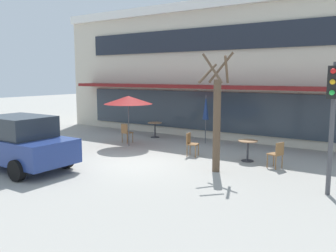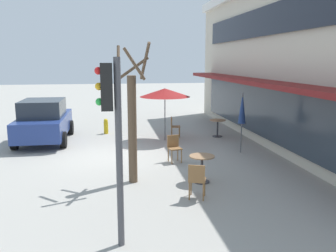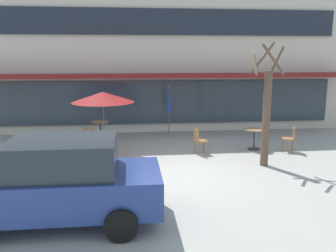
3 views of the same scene
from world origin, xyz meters
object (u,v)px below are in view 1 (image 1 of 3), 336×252
Objects in this scene: cafe_table_near_wall at (155,127)px; parked_sedan at (18,142)px; fire_hydrant at (56,143)px; cafe_table_streetside at (248,147)px; patio_umbrella_cream_folded at (128,100)px; street_tree at (217,118)px; cafe_chair_2 at (191,143)px; traffic_light_pole at (332,107)px; cafe_chair_0 at (126,132)px; patio_umbrella_green_folded at (206,108)px; cafe_chair_1 at (277,153)px.

parked_sedan is at bearing -91.76° from cafe_table_near_wall.
cafe_table_streetside is at bearing 20.62° from fire_hydrant.
parked_sedan is (-0.56, -4.98, -1.14)m from patio_umbrella_cream_folded.
parked_sedan is 1.10× the size of street_tree.
street_tree is at bearing -39.41° from cafe_chair_2.
traffic_light_pole is 4.82× the size of fire_hydrant.
traffic_light_pole is (8.48, -2.20, 0.27)m from patio_umbrella_cream_folded.
cafe_chair_2 is 0.26× the size of traffic_light_pole.
cafe_chair_0 is (-0.24, -1.93, 0.01)m from cafe_table_near_wall.
cafe_table_near_wall is at bearing 97.82° from patio_umbrella_cream_folded.
street_tree reaches higher than fire_hydrant.
cafe_chair_2 is (3.83, -0.67, 0.00)m from cafe_chair_0.
fire_hydrant is (-6.83, -0.83, -1.37)m from street_tree.
patio_umbrella_cream_folded is 1.67m from cafe_chair_0.
patio_umbrella_green_folded is at bearing 0.52° from cafe_table_near_wall.
cafe_chair_0 is at bearing 163.49° from traffic_light_pole.
cafe_chair_1 is 1.26× the size of fire_hydrant.
cafe_chair_0 and cafe_chair_1 have the same top height.
cafe_table_near_wall is 0.22× the size of traffic_light_pole.
street_tree is (5.61, -2.14, 1.19)m from cafe_chair_0.
cafe_chair_1 is at bearing 43.50° from street_tree.
street_tree reaches higher than patio_umbrella_green_folded.
patio_umbrella_green_folded is 6.64m from fire_hydrant.
cafe_table_near_wall is at bearing 152.39° from traffic_light_pole.
cafe_table_near_wall is 4.43m from cafe_chair_2.
patio_umbrella_green_folded reaches higher than parked_sedan.
cafe_chair_0 is 5.48m from parked_sedan.
cafe_chair_1 reaches higher than cafe_table_near_wall.
traffic_light_pole reaches higher than cafe_chair_2.
patio_umbrella_green_folded is at bearing 32.53° from cafe_chair_0.
patio_umbrella_cream_folded is (-2.50, -2.43, 0.39)m from patio_umbrella_green_folded.
parked_sedan is at bearing -146.21° from cafe_chair_1.
cafe_table_streetside is 1.25m from cafe_chair_1.
cafe_table_streetside is 0.85× the size of cafe_chair_1.
cafe_chair_1 is at bearing -20.82° from cafe_table_near_wall.
cafe_chair_0 and cafe_chair_2 have the same top height.
cafe_chair_1 is 8.65m from fire_hydrant.
patio_umbrella_green_folded is at bearing 44.28° from patio_umbrella_cream_folded.
cafe_chair_2 reaches higher than cafe_table_near_wall.
street_tree is at bearing -136.50° from cafe_chair_1.
parked_sedan reaches higher than cafe_table_near_wall.
cafe_table_near_wall is at bearing -179.48° from patio_umbrella_green_folded.
cafe_table_streetside is (5.72, -2.20, 0.00)m from cafe_table_near_wall.
cafe_table_streetside is 0.35× the size of patio_umbrella_green_folded.
patio_umbrella_cream_folded reaches higher than parked_sedan.
street_tree reaches higher than cafe_table_near_wall.
parked_sedan is 6.57m from street_tree.
cafe_chair_2 is at bearing 179.55° from cafe_chair_1.
cafe_chair_0 is at bearing 177.41° from cafe_table_streetside.
parked_sedan is at bearing -162.87° from traffic_light_pole.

